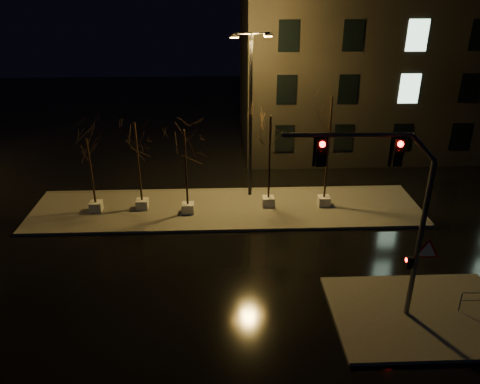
{
  "coord_description": "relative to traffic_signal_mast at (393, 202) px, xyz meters",
  "views": [
    {
      "loc": [
        -0.22,
        -17.83,
        12.18
      ],
      "look_at": [
        0.6,
        2.33,
        2.8
      ],
      "focal_mm": 35.0,
      "sensor_mm": 36.0,
      "label": 1
    }
  ],
  "objects": [
    {
      "name": "median",
      "position": [
        -5.7,
        9.45,
        -4.91
      ],
      "size": [
        22.0,
        5.0,
        0.15
      ],
      "primitive_type": "cube",
      "color": "#4F4C46",
      "rests_on": "ground"
    },
    {
      "name": "tree_0",
      "position": [
        -13.02,
        9.31,
        -1.53
      ],
      "size": [
        1.8,
        1.8,
        4.36
      ],
      "color": "beige",
      "rests_on": "median"
    },
    {
      "name": "tree_3",
      "position": [
        -3.32,
        9.54,
        -0.7
      ],
      "size": [
        1.8,
        1.8,
        5.46
      ],
      "color": "beige",
      "rests_on": "median"
    },
    {
      "name": "tree_2",
      "position": [
        -7.87,
        8.89,
        -1.09
      ],
      "size": [
        1.8,
        1.8,
        4.94
      ],
      "color": "beige",
      "rests_on": "median"
    },
    {
      "name": "streetlight_main",
      "position": [
        -4.28,
        11.11,
        0.54
      ],
      "size": [
        2.31,
        0.81,
        9.33
      ],
      "rotation": [
        0.0,
        0.0,
        0.24
      ],
      "color": "black",
      "rests_on": "median"
    },
    {
      "name": "ground",
      "position": [
        -5.7,
        3.45,
        -4.99
      ],
      "size": [
        90.0,
        90.0,
        0.0
      ],
      "primitive_type": "plane",
      "color": "black",
      "rests_on": "ground"
    },
    {
      "name": "sidewalk_corner",
      "position": [
        1.8,
        -0.05,
        -4.91
      ],
      "size": [
        7.0,
        5.0,
        0.15
      ],
      "primitive_type": "cube",
      "color": "#4F4C46",
      "rests_on": "ground"
    },
    {
      "name": "building",
      "position": [
        8.3,
        21.45,
        2.51
      ],
      "size": [
        25.0,
        12.0,
        15.0
      ],
      "primitive_type": "cube",
      "color": "black",
      "rests_on": "ground"
    },
    {
      "name": "tree_1",
      "position": [
        -10.48,
        9.5,
        -0.92
      ],
      "size": [
        1.8,
        1.8,
        5.16
      ],
      "color": "beige",
      "rests_on": "median"
    },
    {
      "name": "traffic_signal_mast",
      "position": [
        0.0,
        0.0,
        0.0
      ],
      "size": [
        6.03,
        0.34,
        7.37
      ],
      "rotation": [
        0.0,
        0.0,
        -0.03
      ],
      "color": "#525459",
      "rests_on": "sidewalk_corner"
    },
    {
      "name": "tree_4",
      "position": [
        -0.13,
        9.47,
        0.06
      ],
      "size": [
        1.8,
        1.8,
        6.45
      ],
      "color": "beige",
      "rests_on": "median"
    }
  ]
}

